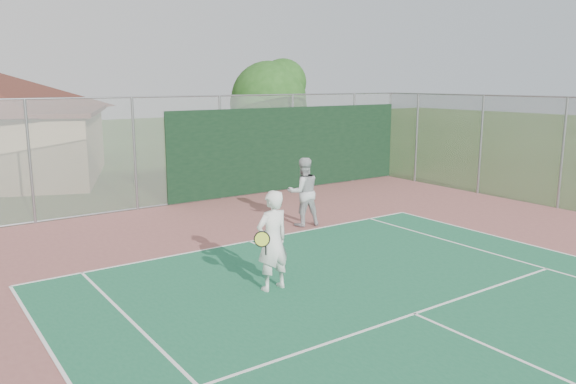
% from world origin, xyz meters
% --- Properties ---
extents(back_fence, '(20.08, 0.11, 3.53)m').
position_xyz_m(back_fence, '(2.11, 16.98, 1.67)').
color(back_fence, gray).
rests_on(back_fence, ground).
extents(side_fence_right, '(0.08, 9.00, 3.50)m').
position_xyz_m(side_fence_right, '(10.00, 12.50, 1.75)').
color(side_fence_right, gray).
rests_on(side_fence_right, ground).
extents(tree, '(3.48, 3.29, 4.85)m').
position_xyz_m(tree, '(5.17, 18.70, 3.19)').
color(tree, '#352113').
rests_on(tree, ground).
extents(player_white_front, '(0.96, 0.68, 1.95)m').
position_xyz_m(player_white_front, '(-1.35, 8.79, 0.98)').
color(player_white_front, silver).
rests_on(player_white_front, ground).
extents(player_grey_back, '(1.08, 0.93, 1.90)m').
position_xyz_m(player_grey_back, '(2.07, 12.40, 0.95)').
color(player_grey_back, '#B5B8BB').
rests_on(player_grey_back, ground).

